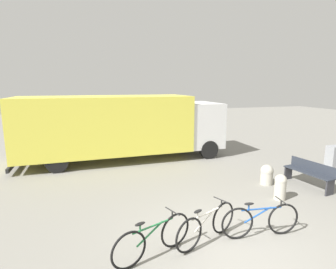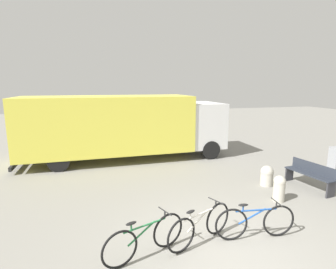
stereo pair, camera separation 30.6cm
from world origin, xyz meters
name	(u,v)px [view 1 (the left image)]	position (x,y,z in m)	size (l,w,h in m)	color
ground_plane	(231,246)	(0.00, 0.00, 0.00)	(60.00, 60.00, 0.00)	gray
delivery_truck	(122,124)	(-1.28, 7.31, 1.58)	(8.98, 2.70, 2.83)	#EAE04C
park_bench	(309,172)	(4.15, 2.18, 0.48)	(0.60, 1.67, 0.83)	#282D38
bicycle_near	(153,239)	(-1.61, 0.15, 0.39)	(1.71, 0.72, 0.82)	black
bicycle_middle	(207,225)	(-0.41, 0.30, 0.39)	(1.68, 0.78, 0.82)	black
bicycle_far	(260,220)	(0.80, 0.14, 0.39)	(1.81, 0.44, 0.82)	black
bollard_near_bench	(280,186)	(2.55, 1.62, 0.41)	(0.34, 0.34, 0.76)	#B2AD9E
bollard_far_bench	(267,174)	(2.95, 2.75, 0.35)	(0.42, 0.42, 0.68)	#B2AD9E
utility_box	(335,159)	(6.23, 3.06, 0.52)	(0.60, 0.38, 1.04)	gray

